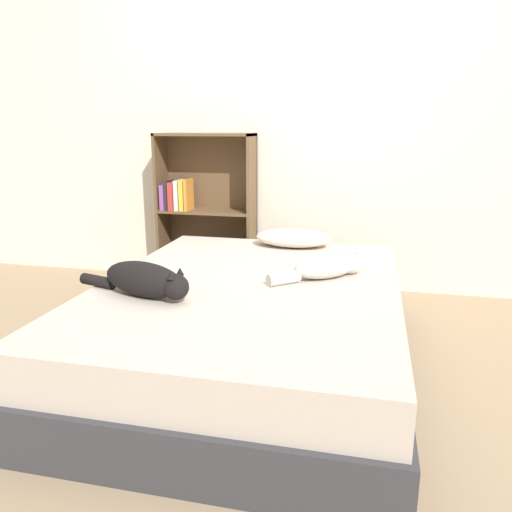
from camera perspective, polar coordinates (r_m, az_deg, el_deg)
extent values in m
plane|color=#997F60|center=(2.61, -0.75, -12.15)|extent=(8.00, 8.00, 0.00)
cube|color=silver|center=(3.71, 4.54, 15.74)|extent=(8.00, 0.06, 2.50)
cube|color=#333338|center=(2.56, -0.76, -9.82)|extent=(1.48, 1.98, 0.23)
cube|color=#C1B2A3|center=(2.48, -0.78, -5.30)|extent=(1.43, 1.92, 0.20)
ellipsoid|color=beige|center=(3.19, 4.30, 2.09)|extent=(0.48, 0.28, 0.11)
ellipsoid|color=beige|center=(2.55, 8.02, -1.16)|extent=(0.39, 0.36, 0.12)
sphere|color=beige|center=(2.63, 10.82, -0.57)|extent=(0.13, 0.13, 0.13)
cone|color=beige|center=(2.64, 10.41, 1.11)|extent=(0.04, 0.04, 0.03)
cone|color=beige|center=(2.59, 11.39, 0.77)|extent=(0.04, 0.04, 0.03)
cylinder|color=beige|center=(2.43, 3.17, -2.56)|extent=(0.17, 0.15, 0.06)
ellipsoid|color=black|center=(2.30, -12.72, -2.61)|extent=(0.45, 0.26, 0.16)
sphere|color=black|center=(2.19, -9.13, -3.53)|extent=(0.11, 0.11, 0.11)
cone|color=black|center=(2.19, -8.69, -1.74)|extent=(0.04, 0.04, 0.03)
cone|color=black|center=(2.14, -9.71, -2.15)|extent=(0.04, 0.04, 0.03)
cylinder|color=black|center=(2.51, -17.60, -2.75)|extent=(0.20, 0.10, 0.05)
cube|color=brown|center=(3.86, -10.58, 5.27)|extent=(0.02, 0.26, 1.13)
cube|color=brown|center=(3.64, -0.46, 4.96)|extent=(0.02, 0.26, 1.13)
cube|color=brown|center=(3.87, -5.46, -2.97)|extent=(0.72, 0.26, 0.02)
cube|color=brown|center=(3.69, -5.88, 13.65)|extent=(0.72, 0.26, 0.02)
cube|color=brown|center=(3.74, -5.66, 5.14)|extent=(0.68, 0.26, 0.02)
cube|color=brown|center=(3.85, -5.09, 5.43)|extent=(0.72, 0.02, 1.13)
cube|color=#8C4C99|center=(3.80, -10.32, 6.68)|extent=(0.03, 0.16, 0.18)
cube|color=#232328|center=(3.78, -9.89, 6.89)|extent=(0.02, 0.16, 0.21)
cube|color=#B7332D|center=(3.77, -9.37, 6.81)|extent=(0.04, 0.16, 0.20)
cube|color=beige|center=(3.75, -8.76, 6.92)|extent=(0.03, 0.16, 0.22)
cube|color=gold|center=(3.74, -8.18, 6.91)|extent=(0.03, 0.16, 0.22)
cube|color=orange|center=(3.72, -7.70, 6.95)|extent=(0.02, 0.16, 0.23)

